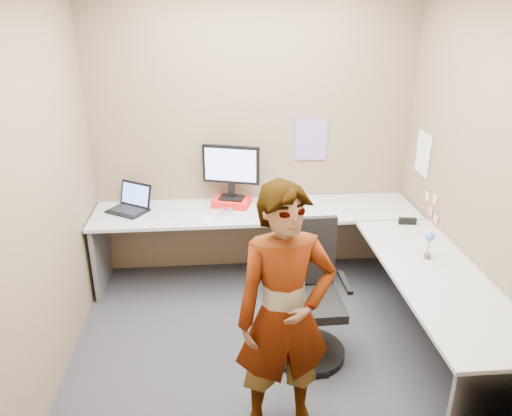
{
  "coord_description": "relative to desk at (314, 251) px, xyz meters",
  "views": [
    {
      "loc": [
        -0.36,
        -3.24,
        2.5
      ],
      "look_at": [
        -0.06,
        0.25,
        1.05
      ],
      "focal_mm": 35.0,
      "sensor_mm": 36.0,
      "label": 1
    }
  ],
  "objects": [
    {
      "name": "ground",
      "position": [
        -0.44,
        -0.39,
        -0.59
      ],
      "size": [
        3.0,
        3.0,
        0.0
      ],
      "primitive_type": "plane",
      "color": "#2A2B30",
      "rests_on": "ground"
    },
    {
      "name": "wall_back",
      "position": [
        -0.44,
        0.91,
        0.76
      ],
      "size": [
        3.0,
        0.0,
        3.0
      ],
      "primitive_type": "plane",
      "rotation": [
        1.57,
        0.0,
        0.0
      ],
      "color": "brown",
      "rests_on": "ground"
    },
    {
      "name": "wall_right",
      "position": [
        1.06,
        -0.39,
        0.76
      ],
      "size": [
        0.0,
        2.7,
        2.7
      ],
      "primitive_type": "plane",
      "rotation": [
        1.57,
        0.0,
        -1.57
      ],
      "color": "brown",
      "rests_on": "ground"
    },
    {
      "name": "wall_left",
      "position": [
        -1.94,
        -0.39,
        0.76
      ],
      "size": [
        0.0,
        2.7,
        2.7
      ],
      "primitive_type": "plane",
      "rotation": [
        1.57,
        0.0,
        1.57
      ],
      "color": "brown",
      "rests_on": "ground"
    },
    {
      "name": "desk",
      "position": [
        0.0,
        0.0,
        0.0
      ],
      "size": [
        2.98,
        2.58,
        0.73
      ],
      "color": "#A2A2A2",
      "rests_on": "ground"
    },
    {
      "name": "paper_ream",
      "position": [
        -0.65,
        0.72,
        0.17
      ],
      "size": [
        0.39,
        0.33,
        0.07
      ],
      "primitive_type": "cube",
      "rotation": [
        0.0,
        0.0,
        -0.29
      ],
      "color": "red",
      "rests_on": "desk"
    },
    {
      "name": "monitor",
      "position": [
        -0.65,
        0.74,
        0.51
      ],
      "size": [
        0.52,
        0.22,
        0.5
      ],
      "rotation": [
        0.0,
        0.0,
        -0.29
      ],
      "color": "black",
      "rests_on": "paper_ream"
    },
    {
      "name": "laptop",
      "position": [
        -1.57,
        0.69,
        0.2
      ],
      "size": [
        0.44,
        0.42,
        0.24
      ],
      "rotation": [
        0.0,
        0.0,
        -0.58
      ],
      "color": "black",
      "rests_on": "desk"
    },
    {
      "name": "trackball_mouse",
      "position": [
        -0.72,
        0.51,
        0.17
      ],
      "size": [
        0.12,
        0.08,
        0.07
      ],
      "color": "#B7B7BC",
      "rests_on": "desk"
    },
    {
      "name": "origami",
      "position": [
        -0.87,
        0.36,
        0.17
      ],
      "size": [
        0.1,
        0.1,
        0.06
      ],
      "primitive_type": "cone",
      "color": "white",
      "rests_on": "desk"
    },
    {
      "name": "stapler",
      "position": [
        0.84,
        0.16,
        0.17
      ],
      "size": [
        0.15,
        0.06,
        0.05
      ],
      "primitive_type": "cube",
      "rotation": [
        0.0,
        0.0,
        -0.15
      ],
      "color": "black",
      "rests_on": "desk"
    },
    {
      "name": "flower",
      "position": [
        0.76,
        -0.45,
        0.28
      ],
      "size": [
        0.07,
        0.07,
        0.22
      ],
      "color": "brown",
      "rests_on": "desk"
    },
    {
      "name": "calendar_purple",
      "position": [
        0.11,
        0.9,
        0.71
      ],
      "size": [
        0.3,
        0.01,
        0.4
      ],
      "primitive_type": "cube",
      "color": "#846BB7",
      "rests_on": "wall_back"
    },
    {
      "name": "calendar_white",
      "position": [
        1.05,
        0.51,
        0.66
      ],
      "size": [
        0.01,
        0.28,
        0.38
      ],
      "primitive_type": "cube",
      "color": "white",
      "rests_on": "wall_right"
    },
    {
      "name": "sticky_note_a",
      "position": [
        1.05,
        0.16,
        0.36
      ],
      "size": [
        0.01,
        0.07,
        0.07
      ],
      "primitive_type": "cube",
      "color": "#F2E059",
      "rests_on": "wall_right"
    },
    {
      "name": "sticky_note_b",
      "position": [
        1.05,
        0.21,
        0.23
      ],
      "size": [
        0.01,
        0.07,
        0.07
      ],
      "primitive_type": "cube",
      "color": "pink",
      "rests_on": "wall_right"
    },
    {
      "name": "sticky_note_c",
      "position": [
        1.05,
        0.09,
        0.21
      ],
      "size": [
        0.01,
        0.07,
        0.07
      ],
      "primitive_type": "cube",
      "color": "pink",
      "rests_on": "wall_right"
    },
    {
      "name": "sticky_note_d",
      "position": [
        1.05,
        0.31,
        0.33
      ],
      "size": [
        0.01,
        0.07,
        0.07
      ],
      "primitive_type": "cube",
      "color": "#F2E059",
      "rests_on": "wall_right"
    },
    {
      "name": "office_chair",
      "position": [
        -0.13,
        -0.52,
        -0.16
      ],
      "size": [
        0.55,
        0.55,
        1.04
      ],
      "rotation": [
        0.0,
        0.0,
        0.02
      ],
      "color": "black",
      "rests_on": "ground"
    },
    {
      "name": "person",
      "position": [
        -0.42,
        -1.2,
        0.23
      ],
      "size": [
        0.64,
        0.46,
        1.63
      ],
      "primitive_type": "imported",
      "rotation": [
        0.0,
        0.0,
        0.13
      ],
      "color": "#999399",
      "rests_on": "ground"
    }
  ]
}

